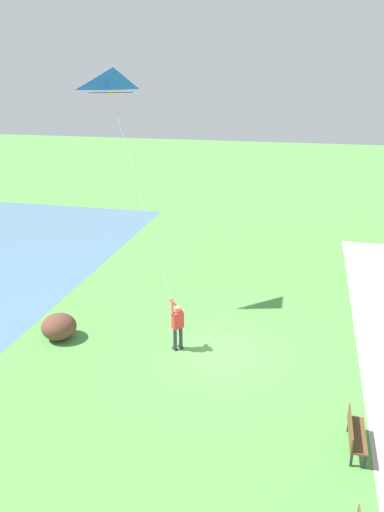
{
  "coord_description": "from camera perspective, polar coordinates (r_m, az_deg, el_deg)",
  "views": [
    {
      "loc": [
        -2.61,
        15.23,
        9.33
      ],
      "look_at": [
        0.74,
        1.07,
        3.99
      ],
      "focal_mm": 34.58,
      "sensor_mm": 36.0,
      "label": 1
    }
  ],
  "objects": [
    {
      "name": "park_bench_near_walkway",
      "position": [
        14.39,
        18.29,
        -18.83
      ],
      "size": [
        0.45,
        1.5,
        0.88
      ],
      "color": "brown",
      "rests_on": "ground"
    },
    {
      "name": "flying_kite",
      "position": [
        19.54,
        -9.02,
        19.02
      ],
      "size": [
        3.81,
        3.66,
        7.78
      ],
      "color": "blue"
    },
    {
      "name": "lakeside_shrub",
      "position": [
        19.31,
        -15.14,
        -7.88
      ],
      "size": [
        1.3,
        1.3,
        0.96
      ],
      "primitive_type": "ellipsoid",
      "color": "brown",
      "rests_on": "ground"
    },
    {
      "name": "ground_plane",
      "position": [
        18.05,
        3.14,
        -10.99
      ],
      "size": [
        120.0,
        120.0,
        0.0
      ],
      "primitive_type": "plane",
      "color": "#569947"
    },
    {
      "name": "person_kite_flyer",
      "position": [
        17.71,
        -1.7,
        -7.73
      ],
      "size": [
        0.6,
        0.59,
        1.83
      ],
      "color": "#232328",
      "rests_on": "ground"
    }
  ]
}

